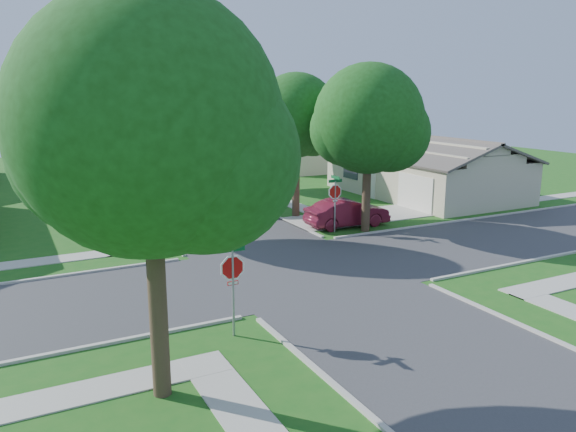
# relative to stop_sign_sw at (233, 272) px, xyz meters

# --- Properties ---
(ground) EXTENTS (100.00, 100.00, 0.00)m
(ground) POSITION_rel_stop_sign_sw_xyz_m (4.70, 4.70, -2.03)
(ground) COLOR #1B5617
(ground) RESTS_ON ground
(road_ns) EXTENTS (7.00, 100.00, 0.02)m
(road_ns) POSITION_rel_stop_sign_sw_xyz_m (4.70, 4.70, -2.03)
(road_ns) COLOR #333335
(road_ns) RESTS_ON ground
(sidewalk_ne) EXTENTS (1.20, 40.00, 0.04)m
(sidewalk_ne) POSITION_rel_stop_sign_sw_xyz_m (10.80, 30.70, -2.01)
(sidewalk_ne) COLOR #9E9B91
(sidewalk_ne) RESTS_ON ground
(sidewalk_nw) EXTENTS (1.20, 40.00, 0.04)m
(sidewalk_nw) POSITION_rel_stop_sign_sw_xyz_m (-1.40, 30.70, -2.01)
(sidewalk_nw) COLOR #9E9B91
(sidewalk_nw) RESTS_ON ground
(driveway) EXTENTS (8.80, 3.60, 0.05)m
(driveway) POSITION_rel_stop_sign_sw_xyz_m (12.60, 11.80, -2.01)
(driveway) COLOR #9E9B91
(driveway) RESTS_ON ground
(stop_sign_sw) EXTENTS (1.05, 0.80, 2.98)m
(stop_sign_sw) POSITION_rel_stop_sign_sw_xyz_m (0.00, 0.00, 0.00)
(stop_sign_sw) COLOR gray
(stop_sign_sw) RESTS_ON ground
(stop_sign_ne) EXTENTS (1.05, 0.80, 2.98)m
(stop_sign_ne) POSITION_rel_stop_sign_sw_xyz_m (9.40, 9.40, 0.00)
(stop_sign_ne) COLOR gray
(stop_sign_ne) RESTS_ON ground
(tree_e_near) EXTENTS (4.97, 4.80, 8.28)m
(tree_e_near) POSITION_rel_stop_sign_sw_xyz_m (9.45, 13.71, 3.61)
(tree_e_near) COLOR #38281C
(tree_e_near) RESTS_ON ground
(tree_e_mid) EXTENTS (5.59, 5.40, 9.21)m
(tree_e_mid) POSITION_rel_stop_sign_sw_xyz_m (9.46, 25.71, 4.22)
(tree_e_mid) COLOR #38281C
(tree_e_mid) RESTS_ON ground
(tree_e_far) EXTENTS (5.17, 5.00, 8.72)m
(tree_e_far) POSITION_rel_stop_sign_sw_xyz_m (9.45, 38.71, 3.95)
(tree_e_far) COLOR #38281C
(tree_e_far) RESTS_ON ground
(tree_w_near) EXTENTS (5.38, 5.20, 8.97)m
(tree_w_near) POSITION_rel_stop_sign_sw_xyz_m (0.06, 13.71, 4.08)
(tree_w_near) COLOR #38281C
(tree_w_near) RESTS_ON ground
(tree_w_mid) EXTENTS (5.80, 5.60, 9.56)m
(tree_w_mid) POSITION_rel_stop_sign_sw_xyz_m (0.06, 25.71, 4.46)
(tree_w_mid) COLOR #38281C
(tree_w_mid) RESTS_ON ground
(tree_w_far) EXTENTS (4.76, 4.60, 8.04)m
(tree_w_far) POSITION_rel_stop_sign_sw_xyz_m (0.05, 38.71, 3.48)
(tree_w_far) COLOR #38281C
(tree_w_far) RESTS_ON ground
(tree_sw_corner) EXTENTS (6.21, 6.00, 9.55)m
(tree_sw_corner) POSITION_rel_stop_sign_sw_xyz_m (-2.74, -2.29, 4.23)
(tree_sw_corner) COLOR #38281C
(tree_sw_corner) RESTS_ON ground
(tree_ne_corner) EXTENTS (5.80, 5.60, 8.66)m
(tree_ne_corner) POSITION_rel_stop_sign_sw_xyz_m (11.06, 8.91, 3.56)
(tree_ne_corner) COLOR #38281C
(tree_ne_corner) RESTS_ON ground
(house_ne_near) EXTENTS (8.42, 13.60, 4.23)m
(house_ne_near) POSITION_rel_stop_sign_sw_xyz_m (20.69, 15.70, -0.51)
(house_ne_near) COLOR #B9B092
(house_ne_near) RESTS_ON ground
(house_ne_far) EXTENTS (8.42, 13.60, 4.23)m
(house_ne_far) POSITION_rel_stop_sign_sw_xyz_m (20.69, 33.70, -0.51)
(house_ne_far) COLOR #B9B092
(house_ne_far) RESTS_ON ground
(car_driveway) EXTENTS (4.68, 1.77, 1.52)m
(car_driveway) POSITION_rel_stop_sign_sw_xyz_m (10.70, 10.20, -1.27)
(car_driveway) COLOR maroon
(car_driveway) RESTS_ON ground
(car_curb_east) EXTENTS (1.81, 3.89, 1.29)m
(car_curb_east) POSITION_rel_stop_sign_sw_xyz_m (7.90, 23.46, -1.39)
(car_curb_east) COLOR black
(car_curb_east) RESTS_ON ground
(car_curb_west) EXTENTS (2.15, 4.61, 1.30)m
(car_curb_west) POSITION_rel_stop_sign_sw_xyz_m (3.50, 48.18, -1.38)
(car_curb_west) COLOR black
(car_curb_west) RESTS_ON ground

